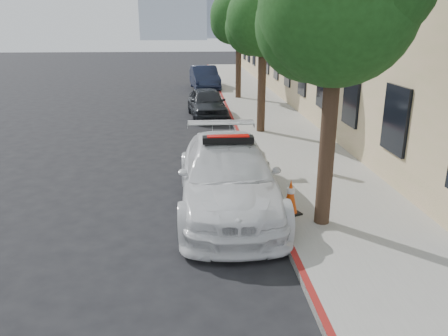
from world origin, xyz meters
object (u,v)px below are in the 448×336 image
parked_car_far (204,78)px  police_car (228,176)px  fire_hydrant (325,159)px  traffic_cone (290,197)px  parked_car_mid (207,103)px

parked_car_far → police_car: bearing=-95.7°
fire_hydrant → traffic_cone: (-1.51, -2.53, -0.01)m
fire_hydrant → parked_car_mid: bearing=112.8°
parked_car_far → traffic_cone: size_ratio=5.81×
police_car → parked_car_far: size_ratio=1.20×
police_car → parked_car_mid: 10.24m
police_car → traffic_cone: bearing=-30.3°
fire_hydrant → traffic_cone: 2.94m
police_car → traffic_cone: (1.25, -0.74, -0.24)m
parked_car_mid → parked_car_far: (0.18, 8.99, 0.08)m
fire_hydrant → traffic_cone: size_ratio=1.04×
parked_car_mid → fire_hydrant: size_ratio=4.78×
parked_car_far → fire_hydrant: (2.66, -17.44, -0.19)m
parked_car_far → traffic_cone: bearing=-92.1°
parked_car_mid → traffic_cone: 11.06m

